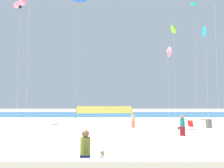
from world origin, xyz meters
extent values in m
plane|color=beige|center=(0.00, 0.00, 0.00)|extent=(120.00, 120.00, 0.00)
cube|color=#28608C|center=(0.00, 29.73, 0.00)|extent=(120.00, 20.00, 0.01)
cube|color=navy|center=(-1.78, -8.79, 0.39)|extent=(0.38, 0.23, 0.78)
cylinder|color=olive|center=(-1.78, -8.79, 1.11)|extent=(0.39, 0.39, 0.65)
sphere|color=brown|center=(-1.78, -8.79, 1.58)|extent=(0.29, 0.29, 0.29)
cylinder|color=white|center=(-1.14, -8.67, 0.58)|extent=(0.21, 0.21, 0.34)
sphere|color=#997051|center=(-1.14, -8.67, 0.83)|extent=(0.15, 0.15, 0.15)
cube|color=maroon|center=(5.03, 0.43, 0.39)|extent=(0.37, 0.22, 0.77)
cylinder|color=#19727A|center=(5.03, 0.43, 1.09)|extent=(0.39, 0.39, 0.64)
sphere|color=#997051|center=(5.03, 0.43, 1.56)|extent=(0.29, 0.29, 0.29)
cube|color=#EA7260|center=(1.50, 5.48, 0.39)|extent=(0.38, 0.23, 0.79)
cylinder|color=#99B28C|center=(1.50, 5.48, 1.11)|extent=(0.40, 0.40, 0.65)
sphere|color=#997051|center=(1.50, 5.48, 1.59)|extent=(0.29, 0.29, 0.29)
cube|color=red|center=(7.19, 4.21, 0.32)|extent=(0.52, 0.48, 0.03)
cube|color=red|center=(7.19, 4.50, 0.60)|extent=(0.52, 0.23, 0.57)
cylinder|color=silver|center=(7.19, 4.06, 0.16)|extent=(0.03, 0.03, 0.32)
cylinder|color=silver|center=(7.19, 4.35, 0.16)|extent=(0.03, 0.03, 0.32)
cylinder|color=#595960|center=(9.51, 5.54, 0.46)|extent=(0.64, 0.64, 0.92)
cylinder|color=#4C4C51|center=(-5.33, 9.81, 1.20)|extent=(0.08, 0.08, 2.40)
cylinder|color=#4C4C51|center=(1.87, 10.43, 1.20)|extent=(0.08, 0.08, 2.40)
cube|color=#EAE566|center=(-1.73, 10.12, 1.73)|extent=(7.20, 0.64, 0.90)
cube|color=#2D2D33|center=(6.03, 4.32, 0.13)|extent=(0.33, 0.16, 0.26)
cylinder|color=silver|center=(8.81, 14.99, 6.98)|extent=(0.01, 0.01, 13.97)
ellipsoid|color=#8CD833|center=(8.81, 14.99, 13.97)|extent=(1.79, 2.55, 1.22)
cube|color=black|center=(8.81, 14.99, 14.32)|extent=(0.47, 0.06, 0.58)
cylinder|color=silver|center=(12.89, 13.05, 6.49)|extent=(0.01, 0.01, 12.99)
cone|color=#26BFCC|center=(12.89, 13.05, 12.99)|extent=(0.40, 1.64, 1.62)
cylinder|color=silver|center=(-6.08, 14.55, 9.37)|extent=(0.01, 0.01, 18.74)
cylinder|color=silver|center=(11.48, 7.23, 8.69)|extent=(0.01, 0.01, 17.39)
cylinder|color=silver|center=(-8.56, 2.19, 6.69)|extent=(0.01, 0.01, 13.37)
cylinder|color=silver|center=(13.91, 19.46, 10.08)|extent=(0.01, 0.01, 20.16)
ellipsoid|color=#26BFCC|center=(13.91, 19.46, 20.16)|extent=(1.57, 0.97, 0.65)
cube|color=yellow|center=(13.91, 19.46, 20.38)|extent=(0.29, 0.06, 0.36)
cylinder|color=silver|center=(-12.28, 8.46, 7.52)|extent=(0.01, 0.01, 15.04)
cylinder|color=pink|center=(-12.28, 8.46, 15.04)|extent=(2.02, 1.70, 0.66)
sphere|color=black|center=(-12.28, 8.46, 14.61)|extent=(0.40, 0.40, 0.40)
cylinder|color=silver|center=(7.42, 13.30, 5.01)|extent=(0.01, 0.01, 10.02)
cone|color=pink|center=(7.42, 13.30, 10.02)|extent=(0.74, 1.59, 1.54)
camera|label=1|loc=(-0.75, -17.11, 2.83)|focal=33.89mm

